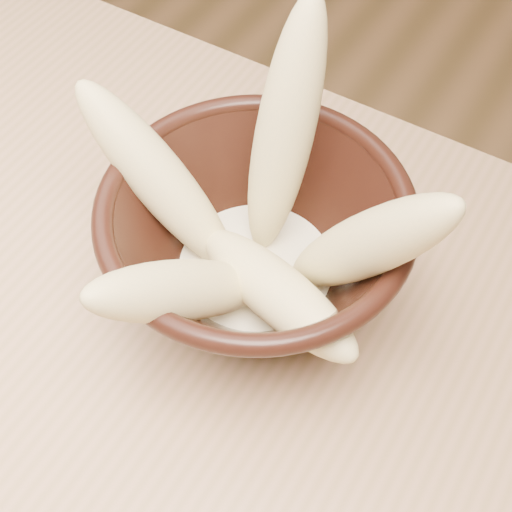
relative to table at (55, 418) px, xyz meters
The scene contains 8 objects.
table is the anchor object (origin of this frame).
bowl 0.24m from the table, 53.42° to the left, with size 0.22×0.22×0.12m.
milk_puddle 0.22m from the table, 53.42° to the left, with size 0.13×0.13×0.02m, color #FAF0C9.
banana_upright 0.31m from the table, 62.68° to the left, with size 0.04×0.04×0.20m, color #EFD98D.
banana_left 0.24m from the table, 78.09° to the left, with size 0.04×0.04×0.17m, color #EFD98D.
banana_right 0.32m from the table, 39.02° to the left, with size 0.04×0.04×0.18m, color #EFD98D.
banana_across 0.25m from the table, 38.97° to the left, with size 0.04×0.04×0.16m, color #EFD98D.
banana_front 0.22m from the table, 37.40° to the left, with size 0.04×0.04×0.17m, color #EFD98D.
Camera 1 is at (0.27, -0.12, 1.24)m, focal length 50.00 mm.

